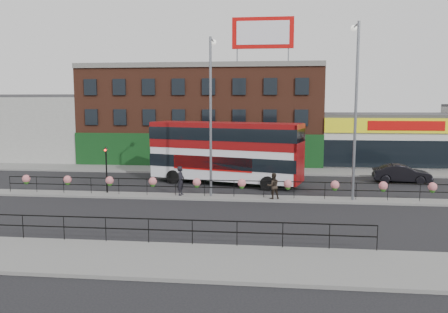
# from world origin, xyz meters

# --- Properties ---
(ground) EXTENTS (120.00, 120.00, 0.00)m
(ground) POSITION_xyz_m (0.00, 0.00, 0.00)
(ground) COLOR black
(ground) RESTS_ON ground
(south_pavement) EXTENTS (60.00, 4.00, 0.15)m
(south_pavement) POSITION_xyz_m (0.00, -12.00, 0.07)
(south_pavement) COLOR slate
(south_pavement) RESTS_ON ground
(north_pavement) EXTENTS (60.00, 4.00, 0.15)m
(north_pavement) POSITION_xyz_m (0.00, 12.00, 0.07)
(north_pavement) COLOR slate
(north_pavement) RESTS_ON ground
(median) EXTENTS (60.00, 1.60, 0.15)m
(median) POSITION_xyz_m (0.00, 0.00, 0.07)
(median) COLOR slate
(median) RESTS_ON ground
(yellow_line_inner) EXTENTS (60.00, 0.10, 0.01)m
(yellow_line_inner) POSITION_xyz_m (0.00, -9.70, 0.01)
(yellow_line_inner) COLOR gold
(yellow_line_inner) RESTS_ON ground
(yellow_line_outer) EXTENTS (60.00, 0.10, 0.01)m
(yellow_line_outer) POSITION_xyz_m (0.00, -9.88, 0.01)
(yellow_line_outer) COLOR gold
(yellow_line_outer) RESTS_ON ground
(brick_building) EXTENTS (25.00, 12.21, 10.30)m
(brick_building) POSITION_xyz_m (-4.00, 19.96, 5.13)
(brick_building) COLOR brown
(brick_building) RESTS_ON ground
(supermarket) EXTENTS (15.00, 12.25, 5.30)m
(supermarket) POSITION_xyz_m (16.00, 19.90, 2.65)
(supermarket) COLOR silver
(supermarket) RESTS_ON ground
(warehouse_west) EXTENTS (15.50, 12.00, 7.30)m
(warehouse_west) POSITION_xyz_m (-24.25, 20.00, 3.65)
(warehouse_west) COLOR #A1A19C
(warehouse_west) RESTS_ON ground
(billboard) EXTENTS (6.00, 0.29, 4.40)m
(billboard) POSITION_xyz_m (2.50, 14.99, 13.18)
(billboard) COLOR #B70A08
(billboard) RESTS_ON brick_building
(median_railing) EXTENTS (30.04, 0.56, 1.23)m
(median_railing) POSITION_xyz_m (-0.00, 0.00, 1.05)
(median_railing) COLOR black
(median_railing) RESTS_ON median
(south_railing) EXTENTS (20.04, 0.05, 1.12)m
(south_railing) POSITION_xyz_m (-2.00, -10.10, 0.96)
(south_railing) COLOR black
(south_railing) RESTS_ON south_pavement
(double_decker_bus) EXTENTS (12.42, 6.04, 4.90)m
(double_decker_bus) POSITION_xyz_m (-0.13, 5.33, 3.01)
(double_decker_bus) COLOR silver
(double_decker_bus) RESTS_ON ground
(car) EXTENTS (2.32, 4.74, 1.47)m
(car) POSITION_xyz_m (13.99, 7.50, 0.74)
(car) COLOR black
(car) RESTS_ON ground
(pedestrian_a) EXTENTS (0.84, 0.65, 1.98)m
(pedestrian_a) POSITION_xyz_m (-2.66, 0.16, 1.14)
(pedestrian_a) COLOR black
(pedestrian_a) RESTS_ON median
(pedestrian_b) EXTENTS (1.20, 1.12, 1.71)m
(pedestrian_b) POSITION_xyz_m (3.61, -0.33, 1.00)
(pedestrian_b) COLOR black
(pedestrian_b) RESTS_ON median
(lamp_column_west) EXTENTS (0.38, 1.86, 10.59)m
(lamp_column_west) POSITION_xyz_m (-0.58, 0.36, 6.43)
(lamp_column_west) COLOR slate
(lamp_column_west) RESTS_ON median
(lamp_column_east) EXTENTS (0.41, 2.00, 11.37)m
(lamp_column_east) POSITION_xyz_m (8.77, 0.20, 6.89)
(lamp_column_east) COLOR slate
(lamp_column_east) RESTS_ON median
(traffic_light_median) EXTENTS (0.15, 0.28, 3.65)m
(traffic_light_median) POSITION_xyz_m (-8.00, 0.39, 2.47)
(traffic_light_median) COLOR black
(traffic_light_median) RESTS_ON median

